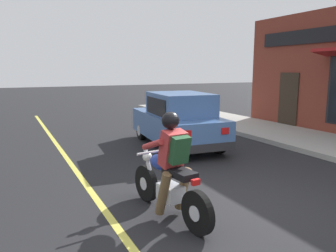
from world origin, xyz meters
The scene contains 5 objects.
ground_plane centered at (0.00, 0.00, 0.00)m, with size 80.00×80.00×0.00m, color black.
sidewalk_curb centered at (5.22, 3.00, 0.07)m, with size 2.60×22.00×0.14m, color #9E9B93.
lane_stripe centered at (-1.80, 3.00, 0.00)m, with size 0.12×19.80×0.01m, color #D1C64C.
motorcycle_with_rider centered at (-0.95, 0.27, 0.68)m, with size 0.62×2.02×1.62m.
car_hatchback centered at (1.34, 4.28, 0.77)m, with size 1.99×3.92×1.57m.
Camera 1 is at (-3.09, -3.95, 2.23)m, focal length 35.00 mm.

